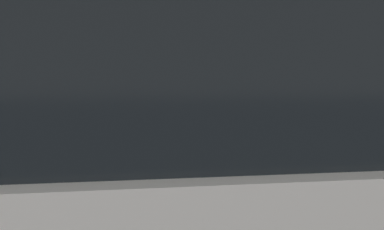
% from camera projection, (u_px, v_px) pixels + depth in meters
% --- Properties ---
extents(parking_meter, '(0.17, 0.18, 1.36)m').
position_uv_depth(parking_meter, '(243.00, 112.00, 3.83)').
color(parking_meter, slate).
rests_on(parking_meter, sidewalk_curb).
extents(pedestrian_at_meter, '(0.62, 0.59, 1.69)m').
position_uv_depth(pedestrian_at_meter, '(148.00, 116.00, 3.68)').
color(pedestrian_at_meter, slate).
rests_on(pedestrian_at_meter, sidewalk_curb).
extents(background_railing, '(24.06, 0.06, 1.06)m').
position_uv_depth(background_railing, '(110.00, 132.00, 6.00)').
color(background_railing, '#2D7A38').
rests_on(background_railing, sidewalk_curb).
extents(backdrop_wall, '(32.00, 0.50, 3.31)m').
position_uv_depth(backdrop_wall, '(65.00, 52.00, 8.75)').
color(backdrop_wall, brown).
rests_on(backdrop_wall, ground).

